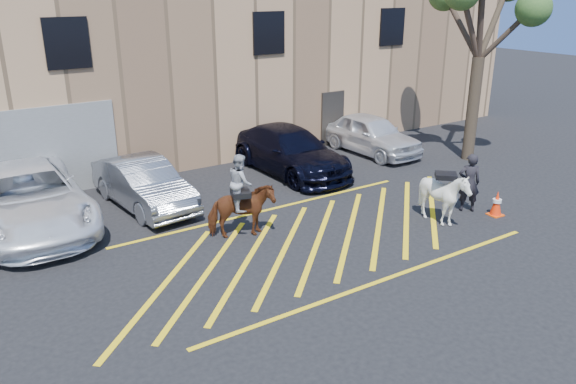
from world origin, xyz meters
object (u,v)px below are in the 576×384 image
car_white_pickup (29,198)px  handler (469,183)px  car_blue_suv (290,151)px  mounted_bay (241,204)px  car_silver_sedan (143,184)px  saddled_white (444,197)px  car_white_suv (371,134)px  tree (485,1)px  traffic_cone (497,203)px

car_white_pickup → handler: size_ratio=3.48×
car_blue_suv → mounted_bay: bearing=-137.5°
car_silver_sedan → saddled_white: saddled_white is taller
car_white_pickup → saddled_white: (9.51, -5.94, -0.05)m
car_white_suv → car_silver_sedan: bearing=-177.3°
car_white_suv → tree: (2.54, -2.67, 4.93)m
car_white_pickup → tree: tree is taller
car_blue_suv → tree: 8.52m
car_white_pickup → car_silver_sedan: size_ratio=1.39×
tree → car_white_pickup: bearing=171.9°
car_white_suv → mounted_bay: bearing=-154.1°
handler → car_blue_suv: bearing=-32.6°
car_white_pickup → car_blue_suv: size_ratio=1.12×
car_silver_sedan → traffic_cone: 10.25m
car_white_suv → saddled_white: size_ratio=2.35×
car_silver_sedan → mounted_bay: (1.36, -3.48, 0.20)m
mounted_bay → tree: size_ratio=0.31×
car_blue_suv → tree: size_ratio=0.73×
car_white_pickup → traffic_cone: (11.27, -6.38, -0.47)m
handler → tree: (4.24, 3.52, 4.83)m
car_white_pickup → car_white_suv: bearing=3.2°
car_silver_sedan → car_blue_suv: (5.44, 0.42, 0.06)m
car_silver_sedan → car_blue_suv: car_blue_suv is taller
mounted_bay → saddled_white: (5.05, -2.26, -0.12)m
car_white_pickup → car_blue_suv: 8.54m
mounted_bay → traffic_cone: mounted_bay is taller
car_white_suv → tree: 6.16m
car_white_suv → handler: size_ratio=2.58×
car_blue_suv → car_silver_sedan: bearing=-176.8°
car_silver_sedan → car_white_suv: 9.47m
car_white_pickup → car_silver_sedan: 3.10m
mounted_bay → tree: bearing=8.2°
traffic_cone → saddled_white: bearing=165.9°
traffic_cone → car_silver_sedan: bearing=142.9°
car_blue_suv → tree: (6.55, -2.37, 4.91)m
saddled_white → car_white_suv: bearing=64.9°
car_white_pickup → car_white_suv: size_ratio=1.35×
saddled_white → car_blue_suv: bearing=99.0°
car_white_suv → mounted_bay: 9.11m
car_silver_sedan → car_white_suv: car_white_suv is taller
tree → car_blue_suv: bearing=160.1°
car_silver_sedan → tree: (11.99, -1.96, 4.98)m
car_silver_sedan → traffic_cone: size_ratio=5.94×
car_silver_sedan → car_white_pickup: bearing=170.5°
car_white_pickup → car_white_suv: car_white_pickup is taller
saddled_white → handler: bearing=11.1°
mounted_bay → traffic_cone: (6.81, -2.70, -0.54)m
tree → car_white_suv: bearing=133.6°
car_silver_sedan → saddled_white: 8.61m
car_white_pickup → car_blue_suv: car_white_pickup is taller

